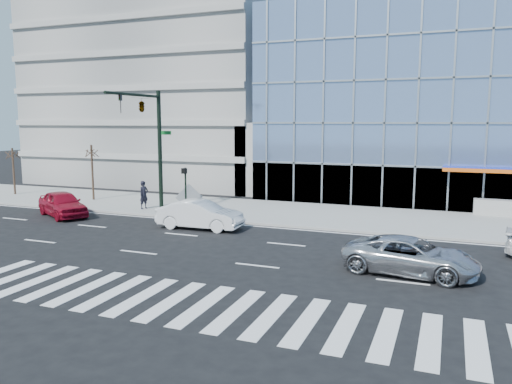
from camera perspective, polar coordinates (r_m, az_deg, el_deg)
ground at (r=25.17m, az=3.45°, el=-6.00°), size 160.00×160.00×0.00m
sidewalk at (r=32.69m, az=7.79°, el=-2.64°), size 120.00×8.00×0.15m
parking_garage at (r=56.53m, az=-7.93°, el=11.94°), size 24.00×24.00×20.00m
ramp_block at (r=43.50m, az=3.29°, el=3.96°), size 6.00×8.00×6.00m
tower_far_mid at (r=111.67m, az=-16.14°, el=20.12°), size 13.00×13.00×60.00m
tower_backdrop at (r=102.07m, az=-0.53°, el=18.17°), size 14.00×14.00×48.00m
traffic_signal at (r=33.39m, az=-12.33°, el=7.98°), size 1.14×5.74×8.00m
ped_signal_post at (r=32.64m, az=-8.11°, el=1.01°), size 0.30×0.33×3.00m
street_tree_near at (r=40.00m, az=-18.29°, el=4.33°), size 1.10×1.10×4.23m
street_tree_far at (r=45.53m, az=-26.07°, el=3.90°), size 1.10×1.10×3.87m
silver_suv at (r=21.18m, az=17.27°, el=-6.99°), size 5.59×3.10×1.48m
white_sedan at (r=28.76m, az=-6.42°, el=-2.59°), size 5.01×1.91×1.63m
red_sedan at (r=34.60m, az=-21.25°, el=-1.26°), size 5.19×4.06×1.65m
pedestrian at (r=35.08m, az=-12.70°, el=-0.32°), size 0.63×0.80×1.93m
tilted_panel at (r=33.81m, az=-7.67°, el=-0.58°), size 1.60×1.02×1.84m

